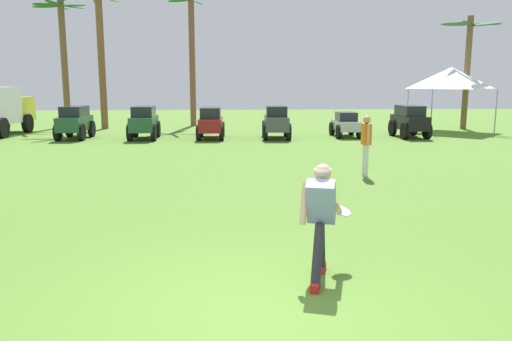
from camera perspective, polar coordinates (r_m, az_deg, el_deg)
name	(u,v)px	position (r m, az deg, el deg)	size (l,w,h in m)	color
ground_plane	(252,314)	(5.44, -0.44, -16.03)	(80.00, 80.00, 0.00)	#527C2C
frisbee_thrower	(321,215)	(6.15, 7.41, -5.10)	(0.67, 1.03, 1.42)	#23232D
frisbee_in_flight	(341,211)	(6.70, 9.67, -4.56)	(0.37, 0.37, 0.11)	white
teammate_near_sideline	(366,140)	(13.13, 12.48, 3.44)	(0.21, 0.49, 1.56)	silver
parked_car_slot_a	(75,122)	(22.87, -20.00, 5.28)	(1.17, 2.36, 1.40)	#235133
parked_car_slot_b	(144,122)	(21.98, -12.68, 5.47)	(1.21, 2.37, 1.40)	#235133
parked_car_slot_c	(211,122)	(21.77, -5.18, 5.58)	(1.18, 2.42, 1.34)	maroon
parked_car_slot_d	(276,121)	(21.70, 2.32, 5.65)	(1.27, 2.39, 1.40)	#474C51
parked_car_slot_e	(346,124)	(22.71, 10.20, 5.24)	(1.11, 2.21, 1.10)	#B7BABF
parked_car_slot_f	(410,120)	(23.12, 17.15, 5.48)	(1.18, 2.36, 1.40)	black
palm_tree_far_left	(63,52)	(29.74, -21.14, 12.53)	(3.12, 3.41, 6.84)	brown
palm_tree_left_of_centre	(101,48)	(27.44, -17.30, 13.22)	(3.27, 3.47, 7.11)	brown
palm_tree_right_of_centre	(192,50)	(28.45, -7.28, 13.50)	(3.38, 3.30, 7.21)	brown
palm_tree_far_right	(468,60)	(28.24, 23.09, 11.53)	(3.04, 3.33, 5.71)	brown
event_tent	(451,78)	(26.63, 21.42, 9.81)	(3.24, 3.24, 3.14)	#B2B5BA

